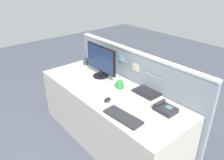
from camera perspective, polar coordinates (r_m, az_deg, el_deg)
ground_plane at (r=3.07m, az=-0.74°, el=-14.66°), size 10.00×10.00×0.00m
desk at (r=2.84m, az=-0.78°, el=-9.10°), size 2.06×0.76×0.73m
cubicle_divider at (r=2.98m, az=5.50°, el=-2.77°), size 2.17×0.08×1.14m
desktop_monitor at (r=2.90m, az=-2.93°, el=5.17°), size 0.56×0.21×0.43m
laptop at (r=2.63m, az=9.93°, el=-1.95°), size 0.30×0.26×0.22m
desk_phone at (r=2.32m, az=13.62°, el=-7.19°), size 0.21×0.16×0.08m
keyboard_main at (r=2.17m, az=2.86°, el=-9.56°), size 0.42×0.18×0.02m
computer_mouse_right_hand at (r=2.42m, az=-1.19°, el=-5.17°), size 0.09×0.12×0.03m
computer_mouse_left_hand at (r=3.13m, az=-12.04°, el=1.92°), size 0.06×0.10×0.03m
pen_cup at (r=3.38m, az=-6.84°, el=4.80°), size 0.07×0.07×0.18m
cell_phone_white_slab at (r=2.64m, az=-5.35°, el=-2.75°), size 0.11×0.15×0.01m
coffee_mug at (r=2.67m, az=2.06°, el=-1.27°), size 0.12×0.08×0.09m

